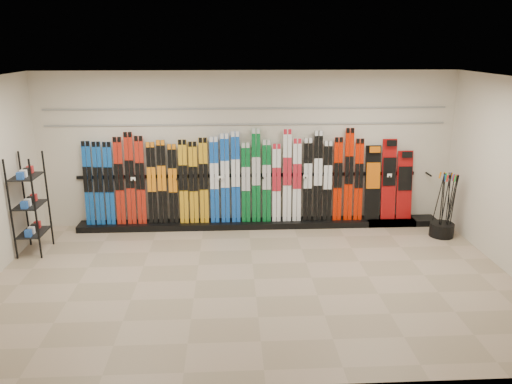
{
  "coord_description": "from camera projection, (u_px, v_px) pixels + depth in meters",
  "views": [
    {
      "loc": [
        -0.34,
        -6.95,
        3.5
      ],
      "look_at": [
        0.08,
        1.0,
        1.1
      ],
      "focal_mm": 35.0,
      "sensor_mm": 36.0,
      "label": 1
    }
  ],
  "objects": [
    {
      "name": "ski_rack_base",
      "position": [
        260.0,
        224.0,
        9.85
      ],
      "size": [
        8.0,
        0.4,
        0.12
      ],
      "primitive_type": "cube",
      "color": "black",
      "rests_on": "floor"
    },
    {
      "name": "skis",
      "position": [
        226.0,
        180.0,
        9.58
      ],
      "size": [
        5.37,
        0.18,
        1.82
      ],
      "color": "#104898",
      "rests_on": "ski_rack_base"
    },
    {
      "name": "snowboards",
      "position": [
        388.0,
        182.0,
        9.81
      ],
      "size": [
        0.94,
        0.24,
        1.58
      ],
      "color": "black",
      "rests_on": "ski_rack_base"
    },
    {
      "name": "pole_bin",
      "position": [
        442.0,
        230.0,
        9.34
      ],
      "size": [
        0.45,
        0.45,
        0.25
      ],
      "primitive_type": "cylinder",
      "color": "black",
      "rests_on": "floor"
    },
    {
      "name": "floor",
      "position": [
        254.0,
        279.0,
        7.67
      ],
      "size": [
        8.0,
        8.0,
        0.0
      ],
      "primitive_type": "plane",
      "color": "gray",
      "rests_on": "ground"
    },
    {
      "name": "slatwall_rail_0",
      "position": [
        248.0,
        124.0,
        9.46
      ],
      "size": [
        7.6,
        0.02,
        0.03
      ],
      "primitive_type": "cube",
      "color": "gray",
      "rests_on": "back_wall"
    },
    {
      "name": "slatwall_rail_1",
      "position": [
        248.0,
        108.0,
        9.38
      ],
      "size": [
        7.6,
        0.02,
        0.03
      ],
      "primitive_type": "cube",
      "color": "gray",
      "rests_on": "back_wall"
    },
    {
      "name": "back_wall",
      "position": [
        248.0,
        150.0,
        9.63
      ],
      "size": [
        8.0,
        0.0,
        8.0
      ],
      "primitive_type": "plane",
      "rotation": [
        1.57,
        0.0,
        0.0
      ],
      "color": "beige",
      "rests_on": "floor"
    },
    {
      "name": "ski_poles",
      "position": [
        446.0,
        205.0,
        9.23
      ],
      "size": [
        0.34,
        0.31,
        1.18
      ],
      "color": "black",
      "rests_on": "pole_bin"
    },
    {
      "name": "ceiling",
      "position": [
        254.0,
        80.0,
        6.8
      ],
      "size": [
        8.0,
        8.0,
        0.0
      ],
      "primitive_type": "plane",
      "rotation": [
        3.14,
        0.0,
        0.0
      ],
      "color": "silver",
      "rests_on": "back_wall"
    },
    {
      "name": "accessory_rack",
      "position": [
        30.0,
        204.0,
        8.45
      ],
      "size": [
        0.4,
        0.6,
        1.72
      ],
      "primitive_type": "cube",
      "color": "black",
      "rests_on": "floor"
    }
  ]
}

